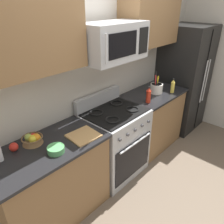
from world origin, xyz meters
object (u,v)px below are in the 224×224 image
(apple_loose, at_px, (14,147))
(prep_bowl, at_px, (56,149))
(microwave, at_px, (113,42))
(range_oven, at_px, (114,142))
(bottle_hot_sauce, at_px, (149,95))
(utensil_crock, at_px, (156,88))
(cutting_board, at_px, (83,136))
(refrigerator, at_px, (183,79))
(bottle_oil, at_px, (173,86))
(fruit_basket, at_px, (33,139))

(apple_loose, relative_size, prep_bowl, 0.52)
(microwave, xyz_separation_m, apple_loose, (-1.20, 0.14, -0.80))
(range_oven, height_order, bottle_hot_sauce, bottle_hot_sauce)
(utensil_crock, xyz_separation_m, apple_loose, (-2.09, 0.19, -0.04))
(utensil_crock, relative_size, cutting_board, 1.12)
(cutting_board, distance_m, bottle_hot_sauce, 1.14)
(range_oven, height_order, utensil_crock, utensil_crock)
(range_oven, relative_size, refrigerator, 0.61)
(refrigerator, height_order, bottle_hot_sauce, refrigerator)
(microwave, xyz_separation_m, cutting_board, (-0.61, -0.15, -0.83))
(utensil_crock, height_order, bottle_oil, utensil_crock)
(apple_loose, bearing_deg, cutting_board, -25.92)
(fruit_basket, distance_m, bottle_hot_sauce, 1.57)
(refrigerator, xyz_separation_m, bottle_oil, (-0.71, -0.18, 0.11))
(range_oven, distance_m, refrigerator, 1.83)
(fruit_basket, relative_size, prep_bowl, 1.28)
(fruit_basket, height_order, cutting_board, fruit_basket)
(prep_bowl, bearing_deg, bottle_oil, -1.62)
(utensil_crock, bearing_deg, apple_loose, 174.80)
(microwave, relative_size, utensil_crock, 2.36)
(range_oven, height_order, prep_bowl, range_oven)
(apple_loose, xyz_separation_m, bottle_oil, (2.27, -0.36, 0.06))
(microwave, xyz_separation_m, bottle_oil, (1.07, -0.22, -0.74))
(bottle_oil, height_order, bottle_hot_sauce, bottle_hot_sauce)
(range_oven, height_order, apple_loose, range_oven)
(apple_loose, bearing_deg, prep_bowl, -50.42)
(apple_loose, height_order, bottle_hot_sauce, bottle_hot_sauce)
(range_oven, relative_size, cutting_board, 3.79)
(cutting_board, relative_size, prep_bowl, 1.80)
(microwave, distance_m, cutting_board, 1.04)
(refrigerator, height_order, apple_loose, refrigerator)
(microwave, bearing_deg, bottle_oil, -11.73)
(range_oven, distance_m, utensil_crock, 1.03)
(refrigerator, bearing_deg, microwave, 178.56)
(utensil_crock, xyz_separation_m, bottle_hot_sauce, (-0.36, -0.11, 0.03))
(bottle_hot_sauce, bearing_deg, cutting_board, 179.45)
(bottle_hot_sauce, bearing_deg, range_oven, 165.77)
(utensil_crock, bearing_deg, microwave, 176.53)
(fruit_basket, height_order, bottle_hot_sauce, bottle_hot_sauce)
(utensil_crock, distance_m, fruit_basket, 1.92)
(cutting_board, relative_size, bottle_hot_sauce, 1.27)
(cutting_board, xyz_separation_m, bottle_oil, (1.68, -0.07, 0.09))
(apple_loose, bearing_deg, refrigerator, -3.48)
(cutting_board, bearing_deg, refrigerator, 2.54)
(microwave, xyz_separation_m, bottle_hot_sauce, (0.53, -0.16, -0.74))
(range_oven, height_order, cutting_board, range_oven)
(bottle_hot_sauce, bearing_deg, fruit_basket, 169.77)
(apple_loose, xyz_separation_m, cutting_board, (0.59, -0.29, -0.03))
(refrigerator, distance_m, bottle_oil, 0.74)
(apple_loose, relative_size, bottle_hot_sauce, 0.37)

